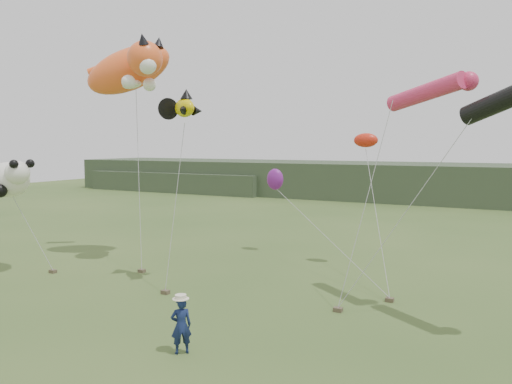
# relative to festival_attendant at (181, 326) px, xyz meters

# --- Properties ---
(ground) EXTENTS (120.00, 120.00, 0.00)m
(ground) POSITION_rel_festival_attendant_xyz_m (-0.62, 0.76, -0.84)
(ground) COLOR #385123
(ground) RESTS_ON ground
(headland) EXTENTS (90.00, 13.00, 4.00)m
(headland) POSITION_rel_festival_attendant_xyz_m (-3.74, 45.45, 1.08)
(headland) COLOR #2D3D28
(headland) RESTS_ON ground
(festival_attendant) EXTENTS (0.72, 0.71, 1.68)m
(festival_attendant) POSITION_rel_festival_attendant_xyz_m (0.00, 0.00, 0.00)
(festival_attendant) COLOR #131E48
(festival_attendant) RESTS_ON ground
(sandbag_anchors) EXTENTS (15.59, 3.47, 0.16)m
(sandbag_anchors) POSITION_rel_festival_attendant_xyz_m (-2.98, 5.85, -0.76)
(sandbag_anchors) COLOR brown
(sandbag_anchors) RESTS_ON ground
(cat_kite) EXTENTS (6.26, 4.09, 3.67)m
(cat_kite) POSITION_rel_festival_attendant_xyz_m (-9.55, 9.02, 9.26)
(cat_kite) COLOR #FF5E25
(cat_kite) RESTS_ON ground
(fish_kite) EXTENTS (2.64, 1.74, 1.26)m
(fish_kite) POSITION_rel_festival_attendant_xyz_m (-4.58, 6.19, 6.86)
(fish_kite) COLOR #DDBF02
(fish_kite) RESTS_ON ground
(tube_kites) EXTENTS (6.44, 4.13, 1.85)m
(tube_kites) POSITION_rel_festival_attendant_xyz_m (7.29, 6.72, 7.03)
(tube_kites) COLOR black
(tube_kites) RESTS_ON ground
(panda_kite) EXTENTS (2.92, 1.89, 1.82)m
(panda_kite) POSITION_rel_festival_attendant_xyz_m (-12.86, 3.99, 3.66)
(panda_kite) COLOR white
(panda_kite) RESTS_ON ground
(misc_kites) EXTENTS (6.53, 1.69, 3.13)m
(misc_kites) POSITION_rel_festival_attendant_xyz_m (-1.22, 13.52, 4.26)
(misc_kites) COLOR red
(misc_kites) RESTS_ON ground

